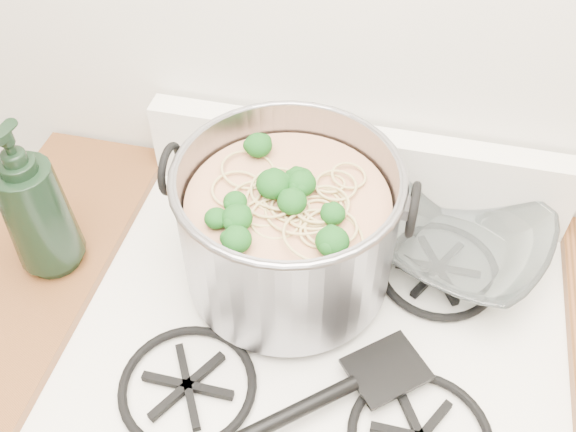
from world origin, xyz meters
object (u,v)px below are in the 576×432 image
at_px(spatula, 387,367).
at_px(stock_pot, 288,228).
at_px(bottle, 32,201).
at_px(glass_bowl, 460,248).

bearing_deg(spatula, stock_pot, -169.85).
distance_m(spatula, bottle, 0.59).
height_order(stock_pot, bottle, bottle).
bearing_deg(bottle, spatula, 2.55).
bearing_deg(stock_pot, glass_bowl, 20.57).
distance_m(stock_pot, glass_bowl, 0.31).
bearing_deg(bottle, glass_bowl, 25.03).
bearing_deg(glass_bowl, spatula, -109.85).
distance_m(glass_bowl, bottle, 0.70).
xyz_separation_m(spatula, glass_bowl, (0.09, 0.25, 0.00)).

